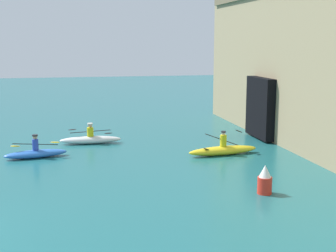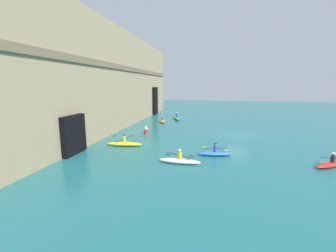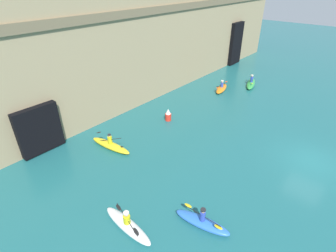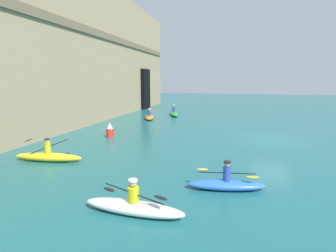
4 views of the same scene
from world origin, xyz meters
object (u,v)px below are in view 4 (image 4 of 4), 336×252
(kayak_green, at_px, (174,113))
(kayak_orange, at_px, (150,117))
(kayak_yellow, at_px, (48,156))
(kayak_white, at_px, (134,206))
(marker_buoy, at_px, (110,130))
(kayak_blue, at_px, (226,184))

(kayak_green, bearing_deg, kayak_orange, -46.84)
(kayak_green, relative_size, kayak_orange, 1.19)
(kayak_yellow, height_order, kayak_orange, kayak_yellow)
(kayak_white, bearing_deg, kayak_green, 102.34)
(kayak_green, distance_m, marker_buoy, 12.43)
(kayak_yellow, bearing_deg, kayak_blue, 164.89)
(kayak_green, xyz_separation_m, kayak_yellow, (-18.17, 2.28, -0.00))
(kayak_blue, height_order, kayak_yellow, kayak_yellow)
(kayak_blue, distance_m, kayak_green, 20.57)
(kayak_green, distance_m, kayak_orange, 3.85)
(kayak_blue, height_order, kayak_orange, kayak_orange)
(kayak_green, distance_m, kayak_yellow, 18.32)
(kayak_white, height_order, marker_buoy, kayak_white)
(kayak_green, height_order, marker_buoy, kayak_green)
(kayak_orange, distance_m, marker_buoy, 8.89)
(kayak_yellow, xyz_separation_m, kayak_white, (-3.88, -6.13, 0.00))
(kayak_yellow, distance_m, marker_buoy, 5.91)
(kayak_green, relative_size, kayak_yellow, 1.02)
(kayak_green, xyz_separation_m, kayak_orange, (-3.40, 1.80, -0.02))
(kayak_orange, bearing_deg, kayak_white, 1.40)
(kayak_white, bearing_deg, marker_buoy, 122.62)
(kayak_yellow, bearing_deg, kayak_orange, -98.34)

